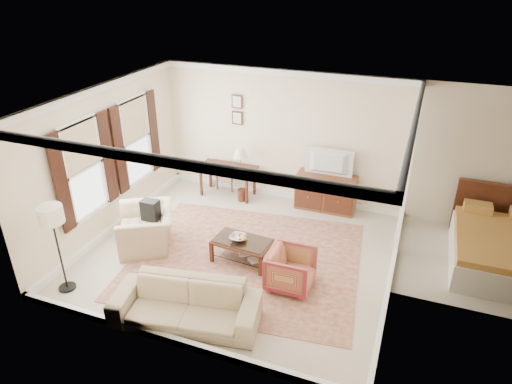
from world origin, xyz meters
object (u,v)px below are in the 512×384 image
Objects in this scene: sideboard at (326,192)px; club_armchair at (146,223)px; writing_desk at (228,171)px; tv at (329,155)px; sofa at (185,299)px; coffee_table at (243,245)px; striped_armchair at (291,268)px.

club_armchair is at bearing -137.03° from sideboard.
sideboard reaches higher than writing_desk.
tv is (2.26, 0.13, 0.68)m from writing_desk.
sofa is at bearing -105.05° from sideboard.
club_armchair is (-2.83, -2.63, 0.10)m from sideboard.
writing_desk is 2.55m from club_armchair.
tv is at bearing 68.93° from coffee_table.
writing_desk is at bearing 136.47° from club_armchair.
club_armchair is (-0.57, -2.49, -0.09)m from writing_desk.
tv reaches higher than striped_armchair.
club_armchair reaches higher than writing_desk.
tv is 4.43m from sofa.
sideboard is at bearing 0.70° from striped_armchair.
tv is 3.93m from club_armchair.
sofa is (-1.13, -4.19, -0.85)m from tv.
striped_armchair is 1.82m from sofa.
striped_armchair is (0.08, -2.84, -0.90)m from tv.
tv is 0.85× the size of club_armchair.
striped_armchair is at bearing -49.25° from writing_desk.
sofa is (-1.21, -1.36, 0.05)m from striped_armchair.
sofa reaches higher than coffee_table.
writing_desk is at bearing 3.18° from tv.
sofa is at bearing 74.88° from tv.
writing_desk is 1.72× the size of striped_armchair.
sideboard reaches higher than coffee_table.
coffee_table is at bearing -110.92° from sideboard.
coffee_table is 1.90m from club_armchair.
club_armchair is at bearing -102.83° from writing_desk.
tv is at bearing 64.86° from sofa.
tv is 1.30× the size of striped_armchair.
tv reaches higher than coffee_table.
tv is (0.00, -0.02, 0.88)m from sideboard.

